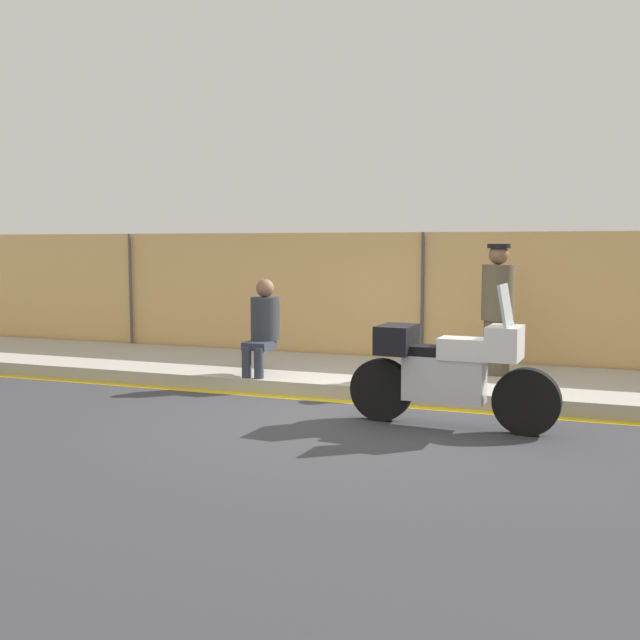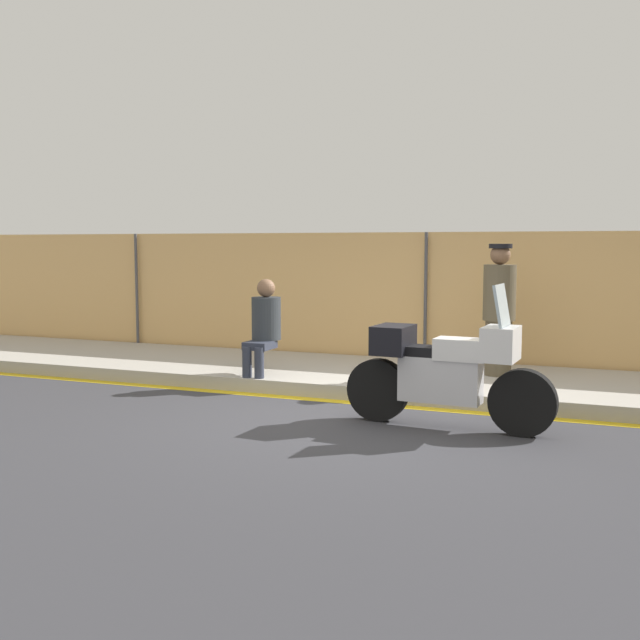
{
  "view_description": "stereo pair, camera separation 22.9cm",
  "coord_description": "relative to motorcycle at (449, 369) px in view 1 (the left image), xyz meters",
  "views": [
    {
      "loc": [
        2.41,
        -7.54,
        1.88
      ],
      "look_at": [
        -0.83,
        1.23,
        0.94
      ],
      "focal_mm": 42.0,
      "sensor_mm": 36.0,
      "label": 1
    },
    {
      "loc": [
        2.63,
        -7.46,
        1.88
      ],
      "look_at": [
        -0.83,
        1.23,
        0.94
      ],
      "focal_mm": 42.0,
      "sensor_mm": 36.0,
      "label": 2
    }
  ],
  "objects": [
    {
      "name": "person_seated_on_curb",
      "position": [
        -2.71,
        1.34,
        0.26
      ],
      "size": [
        0.39,
        0.65,
        1.25
      ],
      "color": "#2D3342",
      "rests_on": "sidewalk"
    },
    {
      "name": "sidewalk",
      "position": [
        -1.03,
        2.12,
        -0.52
      ],
      "size": [
        37.89,
        2.46,
        0.18
      ],
      "color": "#ADA89E",
      "rests_on": "ground_plane"
    },
    {
      "name": "motorcycle",
      "position": [
        0.0,
        0.0,
        0.0
      ],
      "size": [
        2.19,
        0.58,
        1.5
      ],
      "rotation": [
        0.0,
        0.0,
        -0.06
      ],
      "color": "black",
      "rests_on": "ground_plane"
    },
    {
      "name": "officer_standing",
      "position": [
        0.18,
        2.37,
        0.44
      ],
      "size": [
        0.42,
        0.42,
        1.72
      ],
      "color": "brown",
      "rests_on": "sidewalk"
    },
    {
      "name": "ground_plane",
      "position": [
        -1.03,
        -0.04,
        -0.61
      ],
      "size": [
        120.0,
        120.0,
        0.0
      ],
      "primitive_type": "plane",
      "color": "#38383D"
    },
    {
      "name": "storefront_fence",
      "position": [
        -1.03,
        3.44,
        0.43
      ],
      "size": [
        36.0,
        0.17,
        2.06
      ],
      "color": "#E5B26B",
      "rests_on": "ground_plane"
    },
    {
      "name": "curb_paint_stripe",
      "position": [
        -1.03,
        0.8,
        -0.6
      ],
      "size": [
        37.89,
        0.18,
        0.01
      ],
      "color": "gold",
      "rests_on": "ground_plane"
    }
  ]
}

